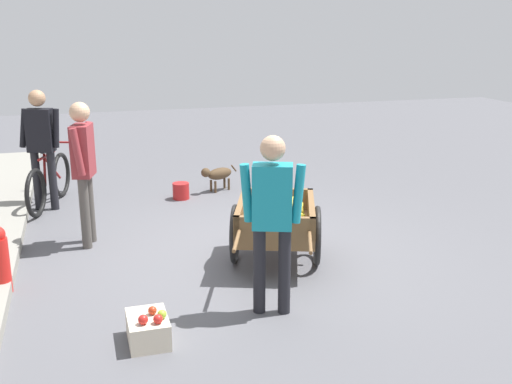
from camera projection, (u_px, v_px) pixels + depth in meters
ground_plane at (243, 254)px, 6.76m from camera, size 24.00×24.00×0.00m
fruit_cart at (276, 224)px, 6.38m from camera, size 1.81×1.28×0.72m
vendor_person at (272, 210)px, 5.14m from camera, size 0.31×0.53×1.60m
bicycle at (49, 182)px, 8.44m from camera, size 1.60×0.65×0.85m
cyclist_person at (41, 139)px, 8.12m from camera, size 0.30×0.55×1.65m
dog at (218, 174)px, 9.22m from camera, size 0.36×0.62×0.40m
plastic_bucket at (181, 191)px, 8.85m from camera, size 0.24×0.24×0.24m
apple_crate at (148, 329)px, 4.86m from camera, size 0.44×0.32×0.30m
bystander_person at (83, 161)px, 6.78m from camera, size 0.51×0.28×1.66m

